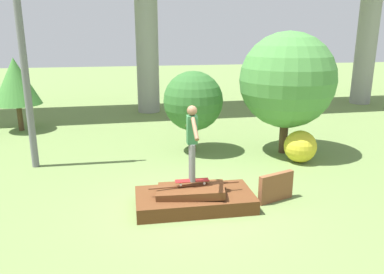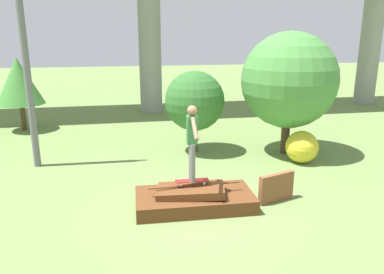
{
  "view_description": "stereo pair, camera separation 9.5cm",
  "coord_description": "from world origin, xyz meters",
  "px_view_note": "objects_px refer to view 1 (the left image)",
  "views": [
    {
      "loc": [
        -1.64,
        -7.68,
        3.82
      ],
      "look_at": [
        -0.05,
        0.04,
        1.65
      ],
      "focal_mm": 35.0,
      "sensor_mm": 36.0,
      "label": 1
    },
    {
      "loc": [
        -1.55,
        -7.7,
        3.82
      ],
      "look_at": [
        -0.05,
        0.04,
        1.65
      ],
      "focal_mm": 35.0,
      "sensor_mm": 36.0,
      "label": 2
    }
  ],
  "objects_px": {
    "utility_pole": "(22,46)",
    "tree_behind_right": "(287,80)",
    "skater": "(192,137)",
    "tree_behind_left": "(193,101)",
    "bush_yellow_flowering": "(300,146)",
    "skateboard": "(192,181)",
    "tree_mid_back": "(16,81)"
  },
  "relations": [
    {
      "from": "tree_mid_back",
      "to": "bush_yellow_flowering",
      "type": "bearing_deg",
      "value": -32.43
    },
    {
      "from": "skater",
      "to": "tree_behind_left",
      "type": "height_order",
      "value": "tree_behind_left"
    },
    {
      "from": "tree_behind_left",
      "to": "tree_mid_back",
      "type": "xyz_separation_m",
      "value": [
        -6.34,
        4.22,
        0.29
      ]
    },
    {
      "from": "tree_behind_left",
      "to": "tree_behind_right",
      "type": "relative_size",
      "value": 0.69
    },
    {
      "from": "tree_behind_left",
      "to": "bush_yellow_flowering",
      "type": "distance_m",
      "value": 3.67
    },
    {
      "from": "tree_behind_right",
      "to": "bush_yellow_flowering",
      "type": "distance_m",
      "value": 2.16
    },
    {
      "from": "skateboard",
      "to": "utility_pole",
      "type": "relative_size",
      "value": 0.11
    },
    {
      "from": "skateboard",
      "to": "tree_mid_back",
      "type": "relative_size",
      "value": 0.26
    },
    {
      "from": "utility_pole",
      "to": "tree_mid_back",
      "type": "bearing_deg",
      "value": 106.67
    },
    {
      "from": "tree_behind_right",
      "to": "bush_yellow_flowering",
      "type": "bearing_deg",
      "value": -84.85
    },
    {
      "from": "bush_yellow_flowering",
      "to": "skater",
      "type": "bearing_deg",
      "value": -148.64
    },
    {
      "from": "utility_pole",
      "to": "tree_behind_right",
      "type": "bearing_deg",
      "value": -1.39
    },
    {
      "from": "utility_pole",
      "to": "tree_mid_back",
      "type": "height_order",
      "value": "utility_pole"
    },
    {
      "from": "utility_pole",
      "to": "skater",
      "type": "bearing_deg",
      "value": -41.43
    },
    {
      "from": "tree_behind_right",
      "to": "tree_behind_left",
      "type": "bearing_deg",
      "value": 166.37
    },
    {
      "from": "skateboard",
      "to": "skater",
      "type": "distance_m",
      "value": 1.02
    },
    {
      "from": "skater",
      "to": "tree_behind_left",
      "type": "xyz_separation_m",
      "value": [
        0.88,
        4.08,
        0.08
      ]
    },
    {
      "from": "utility_pole",
      "to": "tree_behind_left",
      "type": "xyz_separation_m",
      "value": [
        4.92,
        0.52,
        -1.8
      ]
    },
    {
      "from": "tree_behind_right",
      "to": "utility_pole",
      "type": "bearing_deg",
      "value": 178.61
    },
    {
      "from": "skateboard",
      "to": "skater",
      "type": "height_order",
      "value": "skater"
    },
    {
      "from": "skater",
      "to": "bush_yellow_flowering",
      "type": "distance_m",
      "value": 4.69
    },
    {
      "from": "tree_behind_right",
      "to": "tree_mid_back",
      "type": "distance_m",
      "value": 10.49
    },
    {
      "from": "tree_behind_right",
      "to": "tree_mid_back",
      "type": "xyz_separation_m",
      "value": [
        -9.25,
        4.93,
        -0.4
      ]
    },
    {
      "from": "skateboard",
      "to": "bush_yellow_flowering",
      "type": "bearing_deg",
      "value": 31.36
    },
    {
      "from": "tree_behind_left",
      "to": "bush_yellow_flowering",
      "type": "bearing_deg",
      "value": -29.69
    },
    {
      "from": "utility_pole",
      "to": "tree_behind_right",
      "type": "relative_size",
      "value": 1.72
    },
    {
      "from": "utility_pole",
      "to": "bush_yellow_flowering",
      "type": "distance_m",
      "value": 8.57
    },
    {
      "from": "tree_behind_right",
      "to": "tree_mid_back",
      "type": "bearing_deg",
      "value": 151.96
    },
    {
      "from": "bush_yellow_flowering",
      "to": "tree_behind_left",
      "type": "bearing_deg",
      "value": 150.31
    },
    {
      "from": "skater",
      "to": "skateboard",
      "type": "bearing_deg",
      "value": -11.31
    },
    {
      "from": "tree_behind_right",
      "to": "bush_yellow_flowering",
      "type": "xyz_separation_m",
      "value": [
        0.09,
        -1.01,
        -1.91
      ]
    },
    {
      "from": "tree_behind_left",
      "to": "skateboard",
      "type": "bearing_deg",
      "value": -102.14
    }
  ]
}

